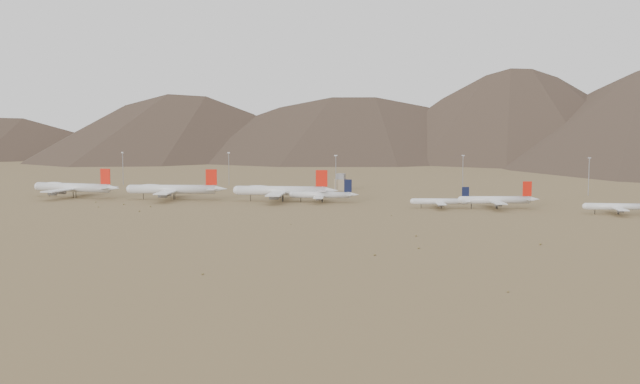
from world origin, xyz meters
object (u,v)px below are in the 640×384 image
(widebody_west, at_px, (73,187))
(control_tower, at_px, (341,183))
(widebody_centre, at_px, (173,189))
(widebody_east, at_px, (281,191))
(narrowbody_a, at_px, (323,195))
(narrowbody_b, at_px, (442,201))

(widebody_west, distance_m, control_tower, 182.78)
(widebody_centre, height_order, widebody_east, widebody_east)
(widebody_east, bearing_deg, widebody_west, 176.42)
(widebody_west, xyz_separation_m, widebody_centre, (68.59, 5.54, 0.01))
(narrowbody_a, xyz_separation_m, control_tower, (-8.08, 79.55, 0.72))
(narrowbody_b, height_order, control_tower, narrowbody_b)
(widebody_west, bearing_deg, widebody_east, 8.50)
(widebody_centre, distance_m, control_tower, 125.11)
(widebody_centre, relative_size, widebody_east, 0.98)
(widebody_east, bearing_deg, widebody_centre, 177.47)
(narrowbody_b, bearing_deg, widebody_centre, 165.97)
(widebody_west, xyz_separation_m, widebody_east, (138.23, 13.75, 0.11))
(widebody_east, distance_m, control_tower, 82.99)
(control_tower, bearing_deg, widebody_east, -102.58)
(narrowbody_a, xyz_separation_m, narrowbody_b, (73.27, -11.28, -0.62))
(narrowbody_b, bearing_deg, widebody_east, 160.87)
(widebody_east, xyz_separation_m, narrowbody_b, (99.42, -9.85, -2.77))
(widebody_centre, distance_m, narrowbody_b, 169.10)
(widebody_east, relative_size, narrowbody_b, 1.79)
(widebody_west, distance_m, narrowbody_a, 165.10)
(control_tower, bearing_deg, widebody_centre, -134.52)
(widebody_west, relative_size, narrowbody_a, 1.53)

